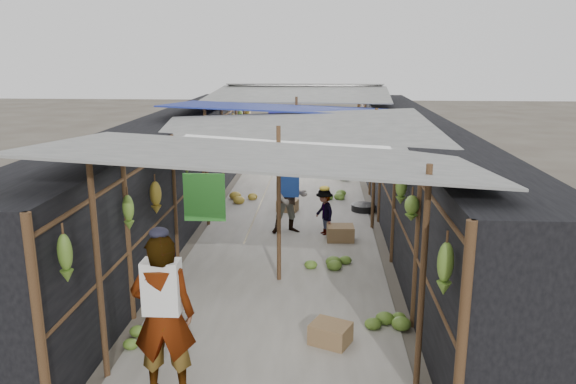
% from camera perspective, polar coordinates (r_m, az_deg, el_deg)
% --- Properties ---
extents(ground, '(80.00, 80.00, 0.00)m').
position_cam_1_polar(ground, '(6.88, -2.95, -18.71)').
color(ground, '#6B6356').
rests_on(ground, ground).
extents(aisle_slab, '(3.60, 16.00, 0.02)m').
position_cam_1_polar(aisle_slab, '(12.82, 0.29, -2.82)').
color(aisle_slab, '#9E998E').
rests_on(aisle_slab, ground).
extents(stall_left, '(1.40, 15.00, 2.30)m').
position_cam_1_polar(stall_left, '(12.97, -11.71, 2.28)').
color(stall_left, black).
rests_on(stall_left, ground).
extents(stall_right, '(1.40, 15.00, 2.30)m').
position_cam_1_polar(stall_right, '(12.68, 12.59, 1.96)').
color(stall_right, black).
rests_on(stall_right, ground).
extents(crate_near, '(0.61, 0.56, 0.29)m').
position_cam_1_polar(crate_near, '(7.57, 4.34, -14.20)').
color(crate_near, '#8B6747').
rests_on(crate_near, ground).
extents(crate_mid, '(0.56, 0.45, 0.32)m').
position_cam_1_polar(crate_mid, '(11.42, 5.33, -4.22)').
color(crate_mid, '#8B6747').
rests_on(crate_mid, ground).
extents(crate_back, '(0.54, 0.47, 0.30)m').
position_cam_1_polar(crate_back, '(13.44, -0.05, -1.42)').
color(crate_back, '#8B6747').
rests_on(crate_back, ground).
extents(black_basin, '(0.58, 0.58, 0.17)m').
position_cam_1_polar(black_basin, '(13.61, 7.66, -1.61)').
color(black_basin, black).
rests_on(black_basin, ground).
extents(vendor_elderly, '(0.73, 0.52, 1.87)m').
position_cam_1_polar(vendor_elderly, '(6.39, -12.53, -12.15)').
color(vendor_elderly, silver).
rests_on(vendor_elderly, ground).
extents(shopper_blue, '(0.88, 0.76, 1.56)m').
position_cam_1_polar(shopper_blue, '(11.70, 0.15, -0.55)').
color(shopper_blue, navy).
rests_on(shopper_blue, ground).
extents(vendor_seated, '(0.60, 0.73, 0.99)m').
position_cam_1_polar(vendor_seated, '(11.69, 3.70, -2.05)').
color(vendor_seated, '#4C4542').
rests_on(vendor_seated, ground).
extents(market_canopy, '(5.62, 15.20, 2.77)m').
position_cam_1_polar(market_canopy, '(12.69, 0.50, 8.07)').
color(market_canopy, brown).
rests_on(market_canopy, ground).
extents(hanging_bananas, '(3.95, 14.34, 0.77)m').
position_cam_1_polar(hanging_bananas, '(12.55, 0.28, 4.70)').
color(hanging_bananas, '#5A802A').
rests_on(hanging_bananas, ground).
extents(floor_bananas, '(4.01, 10.40, 0.35)m').
position_cam_1_polar(floor_bananas, '(11.09, 1.74, -4.73)').
color(floor_bananas, '#5A802A').
rests_on(floor_bananas, ground).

